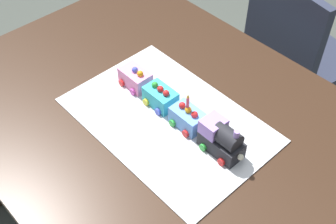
# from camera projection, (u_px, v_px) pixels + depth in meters

# --- Properties ---
(dining_table) EXTENTS (1.40, 1.00, 0.74)m
(dining_table) POSITION_uv_depth(u_px,v_px,m) (164.00, 140.00, 1.39)
(dining_table) COLOR #382316
(dining_table) RESTS_ON ground
(chair) EXTENTS (0.47, 0.47, 0.86)m
(chair) POSITION_uv_depth(u_px,v_px,m) (294.00, 57.00, 1.93)
(chair) COLOR #2D3347
(chair) RESTS_ON ground
(cake_board) EXTENTS (0.60, 0.40, 0.00)m
(cake_board) POSITION_uv_depth(u_px,v_px,m) (168.00, 119.00, 1.31)
(cake_board) COLOR silver
(cake_board) RESTS_ON dining_table
(cake_locomotive) EXTENTS (0.14, 0.08, 0.12)m
(cake_locomotive) POSITION_uv_depth(u_px,v_px,m) (221.00, 139.00, 1.19)
(cake_locomotive) COLOR #232328
(cake_locomotive) RESTS_ON cake_board
(cake_car_caboose_sky_blue) EXTENTS (0.10, 0.08, 0.07)m
(cake_car_caboose_sky_blue) POSITION_uv_depth(u_px,v_px,m) (188.00, 118.00, 1.27)
(cake_car_caboose_sky_blue) COLOR #669EEA
(cake_car_caboose_sky_blue) RESTS_ON cake_board
(cake_car_hopper_turquoise) EXTENTS (0.10, 0.08, 0.07)m
(cake_car_hopper_turquoise) POSITION_uv_depth(u_px,v_px,m) (160.00, 97.00, 1.33)
(cake_car_hopper_turquoise) COLOR #38B7C6
(cake_car_hopper_turquoise) RESTS_ON cake_board
(cake_car_gondola_bubblegum) EXTENTS (0.10, 0.08, 0.07)m
(cake_car_gondola_bubblegum) POSITION_uv_depth(u_px,v_px,m) (136.00, 78.00, 1.39)
(cake_car_gondola_bubblegum) COLOR pink
(cake_car_gondola_bubblegum) RESTS_ON cake_board
(birthday_candle) EXTENTS (0.01, 0.01, 0.05)m
(birthday_candle) POSITION_uv_depth(u_px,v_px,m) (188.00, 101.00, 1.22)
(birthday_candle) COLOR #F24C59
(birthday_candle) RESTS_ON cake_car_caboose_sky_blue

